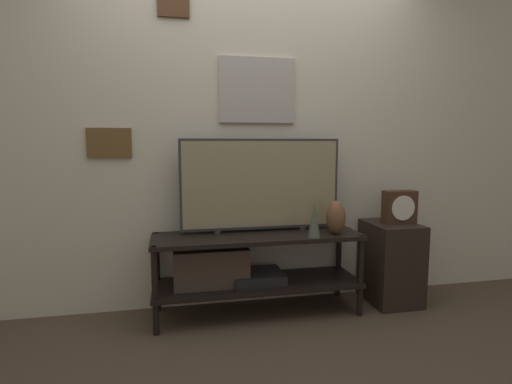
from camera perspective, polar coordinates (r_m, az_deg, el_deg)
The scene contains 8 objects.
ground_plane at distance 2.77m, azimuth 1.38°, elevation -18.99°, with size 12.00×12.00×0.00m, color #4C3D2D.
wall_back at distance 3.01m, azimuth -0.93°, elevation 9.68°, with size 6.40×0.08×2.70m.
media_console at distance 2.85m, azimuth -2.39°, elevation -10.35°, with size 1.46×0.44×0.58m.
television at distance 2.86m, azimuth 0.72°, elevation 1.11°, with size 1.16×0.05×0.67m.
vase_slim_bronze at distance 2.74m, azimuth 8.32°, elevation -4.03°, with size 0.09×0.09×0.24m.
vase_urn_stoneware at distance 2.87m, azimuth 11.33°, elevation -3.56°, with size 0.14×0.14×0.24m.
side_table at distance 3.27m, azimuth 18.69°, elevation -9.50°, with size 0.35×0.43×0.61m.
mantel_clock at distance 3.19m, azimuth 19.81°, elevation -2.02°, with size 0.25×0.11×0.25m.
Camera 1 is at (-0.57, -2.43, 1.22)m, focal length 28.00 mm.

